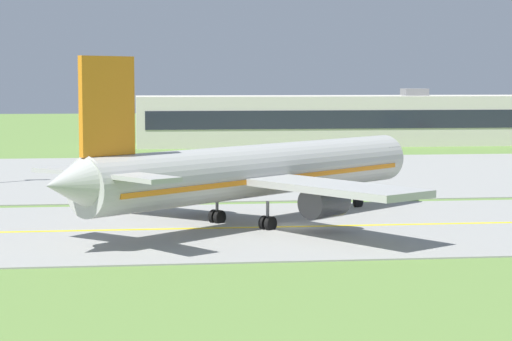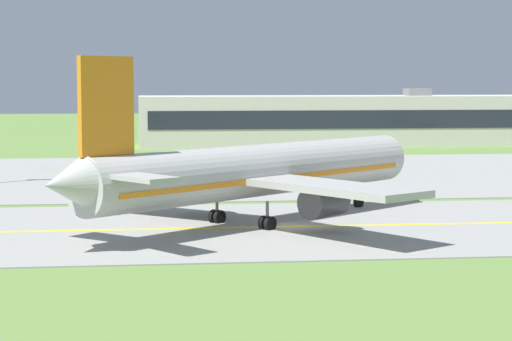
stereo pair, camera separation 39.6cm
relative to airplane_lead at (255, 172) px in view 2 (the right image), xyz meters
name	(u,v)px [view 2 (the right image)]	position (x,y,z in m)	size (l,w,h in m)	color
ground_plane	(290,228)	(2.47, -1.86, -4.13)	(500.00, 500.00, 0.00)	olive
taxiway_strip	(290,227)	(2.47, -1.86, -4.08)	(240.00, 28.00, 0.10)	gray
apron_pad	(319,173)	(12.47, 40.14, -4.08)	(140.00, 52.00, 0.10)	gray
taxiway_centreline	(290,227)	(2.47, -1.86, -4.03)	(220.00, 0.60, 0.01)	yellow
airplane_lead	(255,172)	(0.00, 0.00, 0.00)	(32.51, 29.80, 12.70)	#ADADA8
service_truck_catering	(150,172)	(-7.57, 27.94, -2.60)	(6.34, 3.81, 2.60)	yellow
terminal_building	(340,120)	(25.39, 90.36, 0.04)	(67.53, 13.39, 9.52)	beige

